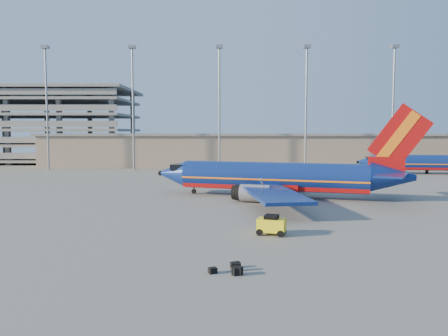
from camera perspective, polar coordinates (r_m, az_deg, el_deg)
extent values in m
plane|color=slate|center=(56.28, 3.64, -4.36)|extent=(220.00, 220.00, 0.00)
cube|color=gray|center=(114.35, 7.05, 2.25)|extent=(120.00, 15.00, 8.00)
cube|color=slate|center=(114.25, 7.07, 4.35)|extent=(122.00, 16.00, 0.60)
cube|color=slate|center=(142.47, -23.96, 1.15)|extent=(60.00, 30.00, 0.70)
cube|color=slate|center=(142.30, -24.01, 2.84)|extent=(60.00, 30.00, 0.70)
cube|color=slate|center=(142.25, -24.07, 4.53)|extent=(60.00, 30.00, 0.70)
cube|color=slate|center=(142.33, -24.13, 6.22)|extent=(60.00, 30.00, 0.70)
cube|color=slate|center=(142.53, -24.19, 7.91)|extent=(60.00, 30.00, 0.70)
cube|color=slate|center=(142.77, -24.23, 9.19)|extent=(62.00, 32.00, 0.80)
cube|color=slate|center=(154.19, -22.08, 4.99)|extent=(1.20, 1.20, 21.00)
cylinder|color=gray|center=(109.91, -22.11, 7.05)|extent=(0.44, 0.44, 28.00)
cube|color=gray|center=(111.50, -22.35, 14.41)|extent=(1.60, 1.60, 0.70)
cylinder|color=gray|center=(103.95, -11.79, 7.45)|extent=(0.44, 0.44, 28.00)
cube|color=gray|center=(105.62, -11.93, 15.22)|extent=(1.60, 1.60, 0.70)
cylinder|color=gray|center=(101.64, -0.61, 7.62)|extent=(0.44, 0.44, 28.00)
cube|color=gray|center=(103.35, -0.61, 15.56)|extent=(1.60, 1.60, 0.70)
cylinder|color=gray|center=(103.22, 10.66, 7.49)|extent=(0.44, 0.44, 28.00)
cube|color=gray|center=(104.91, 10.78, 15.32)|extent=(1.60, 1.60, 0.70)
cylinder|color=gray|center=(108.53, 21.19, 7.12)|extent=(0.44, 0.44, 28.00)
cube|color=gray|center=(110.14, 21.42, 14.56)|extent=(1.60, 1.60, 0.70)
cylinder|color=navy|center=(59.84, 6.42, -1.10)|extent=(25.24, 10.75, 3.88)
cube|color=#A30D0D|center=(59.94, 6.41, -2.05)|extent=(25.03, 10.04, 1.36)
cube|color=orange|center=(59.86, 6.42, -1.35)|extent=(25.25, 10.79, 0.23)
cone|color=navy|center=(64.12, -6.69, -0.72)|extent=(5.31, 4.95, 3.88)
cube|color=black|center=(63.50, -5.57, 0.14)|extent=(3.18, 3.32, 0.84)
cone|color=navy|center=(59.05, 21.20, -1.12)|extent=(6.32, 5.25, 3.88)
cube|color=#A30D0D|center=(58.87, 20.43, 0.27)|extent=(4.39, 1.78, 2.31)
cube|color=#A30D0D|center=(58.83, 21.96, 3.80)|extent=(7.48, 2.47, 8.36)
cube|color=orange|center=(58.81, 21.76, 3.81)|extent=(5.04, 1.85, 6.56)
cube|color=navy|center=(62.51, 20.58, -0.26)|extent=(3.63, 6.92, 0.23)
cube|color=navy|center=(55.43, 21.07, -0.88)|extent=(5.94, 7.40, 0.23)
cube|color=navy|center=(68.76, 9.08, -1.17)|extent=(14.49, 15.79, 0.37)
cube|color=navy|center=(50.66, 6.30, -3.24)|extent=(7.39, 16.81, 0.37)
cube|color=#A30D0D|center=(59.90, 6.90, -2.46)|extent=(7.18, 5.68, 1.05)
cylinder|color=gray|center=(65.57, 6.18, -2.02)|extent=(4.24, 3.17, 2.20)
cylinder|color=gray|center=(54.97, 4.10, -3.31)|extent=(4.24, 3.17, 2.20)
cylinder|color=gray|center=(63.16, -3.96, -2.84)|extent=(0.31, 0.31, 1.15)
cylinder|color=black|center=(63.19, -3.96, -3.05)|extent=(0.72, 0.44, 0.67)
cylinder|color=black|center=(62.54, 8.27, -3.08)|extent=(1.01, 0.80, 0.88)
cylinder|color=black|center=(57.20, 7.47, -3.80)|extent=(1.01, 0.80, 0.88)
cylinder|color=navy|center=(101.63, 25.02, 0.64)|extent=(21.68, 5.65, 3.31)
cube|color=#A30D0D|center=(101.69, 25.00, 0.16)|extent=(21.61, 5.03, 1.16)
cube|color=orange|center=(101.65, 25.01, 0.51)|extent=(21.68, 5.68, 0.20)
cone|color=navy|center=(98.42, 18.03, 0.73)|extent=(4.09, 3.70, 3.31)
cube|color=black|center=(98.60, 18.71, 1.21)|extent=(2.39, 2.55, 0.71)
cylinder|color=black|center=(101.78, 24.98, -0.49)|extent=(0.69, 0.69, 0.80)
cube|color=yellow|center=(38.23, 6.22, -7.42)|extent=(2.68, 2.01, 1.14)
cube|color=black|center=(38.09, 6.23, -6.42)|extent=(1.46, 1.53, 0.40)
cylinder|color=black|center=(39.13, 5.08, -7.96)|extent=(0.62, 0.37, 0.59)
cylinder|color=black|center=(37.94, 4.66, -8.36)|extent=(0.62, 0.37, 0.59)
cylinder|color=black|center=(38.78, 7.73, -8.10)|extent=(0.62, 0.37, 0.59)
cylinder|color=black|center=(37.59, 7.39, -8.52)|extent=(0.62, 0.37, 0.59)
cube|color=black|center=(28.23, -1.50, -13.23)|extent=(0.64, 0.60, 0.36)
cube|color=black|center=(27.89, 1.71, -13.27)|extent=(0.64, 0.48, 0.53)
cube|color=black|center=(27.92, 1.74, -13.30)|extent=(0.75, 0.65, 0.48)
cube|color=black|center=(28.66, 1.59, -12.79)|extent=(0.63, 0.30, 0.51)
cube|color=black|center=(29.31, 1.49, -12.53)|extent=(0.71, 0.57, 0.38)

